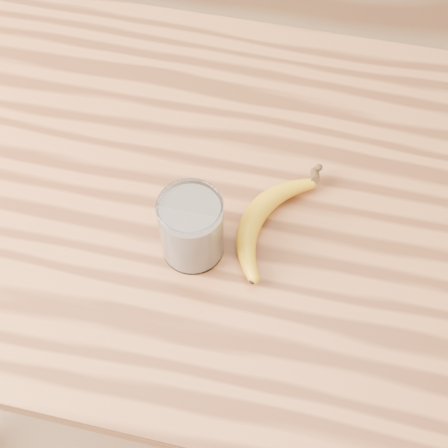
# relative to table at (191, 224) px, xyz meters

# --- Properties ---
(table) EXTENTS (1.20, 0.80, 0.90)m
(table) POSITION_rel_table_xyz_m (0.00, 0.00, 0.00)
(table) COLOR #B9703A
(table) RESTS_ON ground
(smoothie_glass) EXTENTS (0.09, 0.09, 0.12)m
(smoothie_glass) POSITION_rel_table_xyz_m (0.04, -0.12, 0.19)
(smoothie_glass) COLOR white
(smoothie_glass) RESTS_ON table
(banana) EXTENTS (0.18, 0.30, 0.03)m
(banana) POSITION_rel_table_xyz_m (0.12, -0.05, 0.15)
(banana) COLOR #EBAC12
(banana) RESTS_ON table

